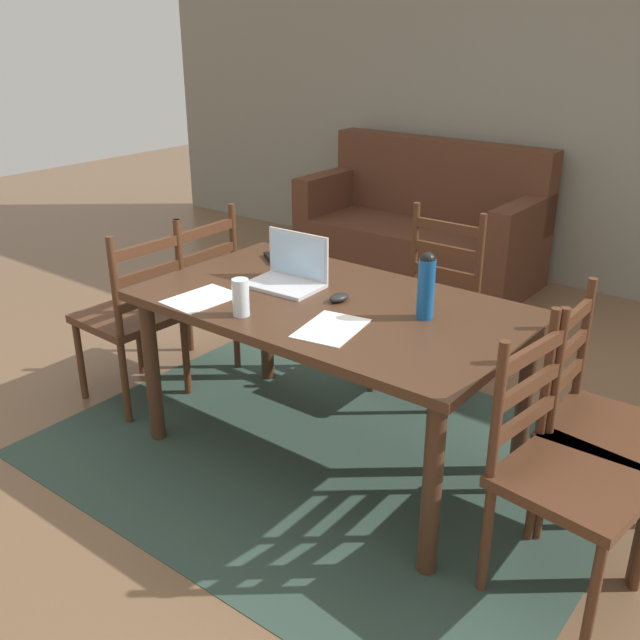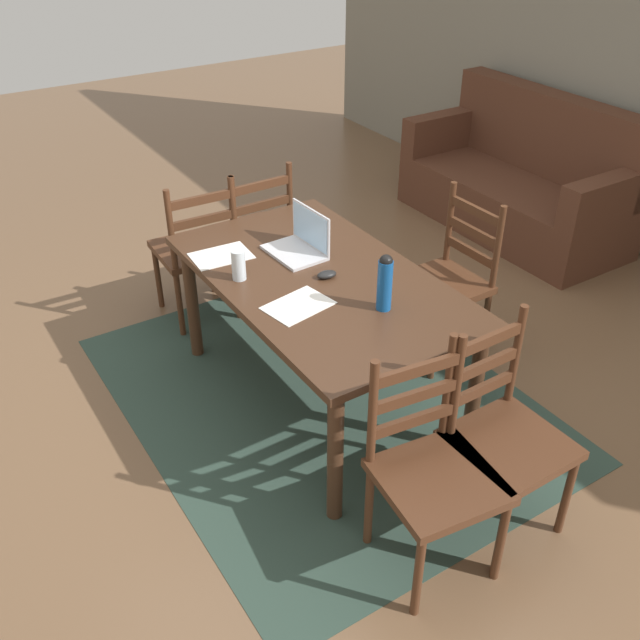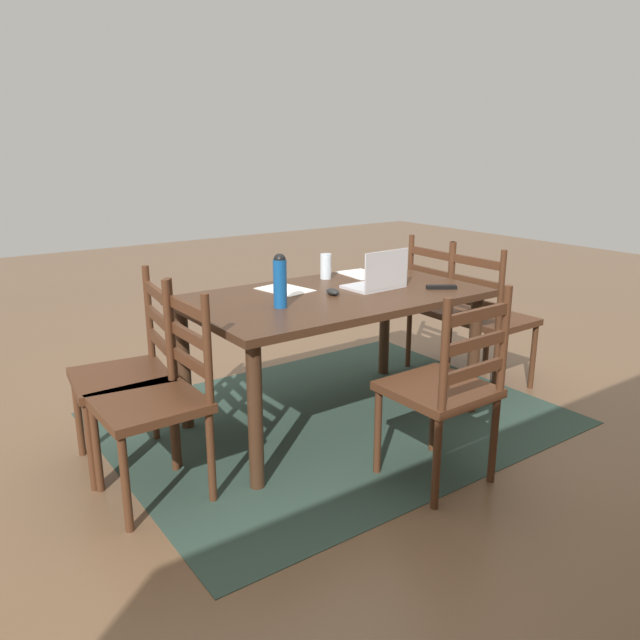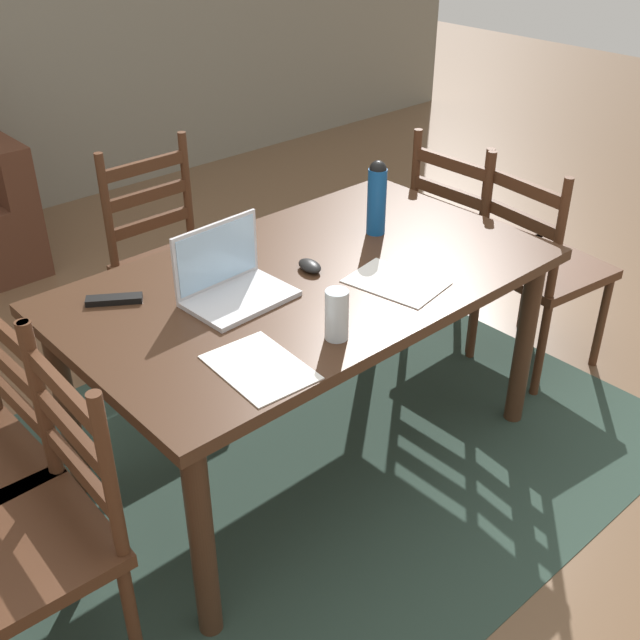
{
  "view_description": "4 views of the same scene",
  "coord_description": "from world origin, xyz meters",
  "px_view_note": "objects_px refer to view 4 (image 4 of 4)",
  "views": [
    {
      "loc": [
        1.69,
        -2.25,
        1.85
      ],
      "look_at": [
        -0.13,
        0.09,
        0.6
      ],
      "focal_mm": 40.46,
      "sensor_mm": 36.0,
      "label": 1
    },
    {
      "loc": [
        2.55,
        -1.63,
        2.47
      ],
      "look_at": [
        -0.05,
        0.03,
        0.46
      ],
      "focal_mm": 40.18,
      "sensor_mm": 36.0,
      "label": 2
    },
    {
      "loc": [
        1.97,
        2.62,
        1.53
      ],
      "look_at": [
        0.11,
        0.03,
        0.62
      ],
      "focal_mm": 34.48,
      "sensor_mm": 36.0,
      "label": 3
    },
    {
      "loc": [
        -1.48,
        -1.7,
        1.94
      ],
      "look_at": [
        0.14,
        0.1,
        0.47
      ],
      "focal_mm": 43.57,
      "sensor_mm": 36.0,
      "label": 4
    }
  ],
  "objects_px": {
    "chair_far_head": "(176,265)",
    "drinking_glass": "(337,315)",
    "dining_table": "(309,299)",
    "laptop": "(230,279)",
    "water_bottle": "(377,196)",
    "computer_mouse": "(310,266)",
    "chair_right_near": "(539,268)",
    "chair_left_near": "(30,540)",
    "tv_remote": "(114,300)",
    "chair_right_far": "(467,240)"
  },
  "relations": [
    {
      "from": "chair_right_far",
      "to": "chair_left_near",
      "type": "height_order",
      "value": "same"
    },
    {
      "from": "dining_table",
      "to": "laptop",
      "type": "relative_size",
      "value": 4.91
    },
    {
      "from": "laptop",
      "to": "chair_right_near",
      "type": "bearing_deg",
      "value": -10.05
    },
    {
      "from": "chair_right_near",
      "to": "chair_left_near",
      "type": "bearing_deg",
      "value": -179.83
    },
    {
      "from": "laptop",
      "to": "drinking_glass",
      "type": "height_order",
      "value": "laptop"
    },
    {
      "from": "dining_table",
      "to": "laptop",
      "type": "height_order",
      "value": "laptop"
    },
    {
      "from": "water_bottle",
      "to": "tv_remote",
      "type": "height_order",
      "value": "water_bottle"
    },
    {
      "from": "water_bottle",
      "to": "tv_remote",
      "type": "xyz_separation_m",
      "value": [
        -0.96,
        0.18,
        -0.13
      ]
    },
    {
      "from": "chair_right_far",
      "to": "drinking_glass",
      "type": "relative_size",
      "value": 6.24
    },
    {
      "from": "laptop",
      "to": "computer_mouse",
      "type": "relative_size",
      "value": 3.3
    },
    {
      "from": "chair_left_near",
      "to": "tv_remote",
      "type": "bearing_deg",
      "value": 40.36
    },
    {
      "from": "computer_mouse",
      "to": "drinking_glass",
      "type": "bearing_deg",
      "value": -113.55
    },
    {
      "from": "water_bottle",
      "to": "computer_mouse",
      "type": "xyz_separation_m",
      "value": [
        -0.37,
        -0.06,
        -0.12
      ]
    },
    {
      "from": "chair_left_near",
      "to": "chair_right_near",
      "type": "xyz_separation_m",
      "value": [
        2.2,
        0.01,
        0.0
      ]
    },
    {
      "from": "dining_table",
      "to": "laptop",
      "type": "bearing_deg",
      "value": 167.68
    },
    {
      "from": "chair_far_head",
      "to": "dining_table",
      "type": "bearing_deg",
      "value": -89.97
    },
    {
      "from": "laptop",
      "to": "chair_left_near",
      "type": "bearing_deg",
      "value": -163.18
    },
    {
      "from": "chair_left_near",
      "to": "drinking_glass",
      "type": "relative_size",
      "value": 6.24
    },
    {
      "from": "chair_left_near",
      "to": "tv_remote",
      "type": "height_order",
      "value": "chair_left_near"
    },
    {
      "from": "laptop",
      "to": "water_bottle",
      "type": "xyz_separation_m",
      "value": [
        0.67,
        0.03,
        0.08
      ]
    },
    {
      "from": "chair_far_head",
      "to": "water_bottle",
      "type": "height_order",
      "value": "water_bottle"
    },
    {
      "from": "chair_right_near",
      "to": "computer_mouse",
      "type": "height_order",
      "value": "chair_right_near"
    },
    {
      "from": "drinking_glass",
      "to": "water_bottle",
      "type": "bearing_deg",
      "value": 35.7
    },
    {
      "from": "chair_right_near",
      "to": "laptop",
      "type": "distance_m",
      "value": 1.44
    },
    {
      "from": "chair_right_far",
      "to": "water_bottle",
      "type": "bearing_deg",
      "value": -171.62
    },
    {
      "from": "chair_far_head",
      "to": "tv_remote",
      "type": "bearing_deg",
      "value": -134.26
    },
    {
      "from": "dining_table",
      "to": "chair_right_far",
      "type": "bearing_deg",
      "value": 9.72
    },
    {
      "from": "chair_right_near",
      "to": "water_bottle",
      "type": "xyz_separation_m",
      "value": [
        -0.7,
        0.27,
        0.43
      ]
    },
    {
      "from": "chair_left_near",
      "to": "drinking_glass",
      "type": "height_order",
      "value": "chair_left_near"
    },
    {
      "from": "chair_right_far",
      "to": "drinking_glass",
      "type": "distance_m",
      "value": 1.44
    },
    {
      "from": "water_bottle",
      "to": "computer_mouse",
      "type": "distance_m",
      "value": 0.4
    },
    {
      "from": "chair_far_head",
      "to": "water_bottle",
      "type": "bearing_deg",
      "value": -62.33
    },
    {
      "from": "chair_right_near",
      "to": "water_bottle",
      "type": "bearing_deg",
      "value": 159.08
    },
    {
      "from": "chair_right_far",
      "to": "tv_remote",
      "type": "relative_size",
      "value": 5.59
    },
    {
      "from": "dining_table",
      "to": "chair_right_far",
      "type": "relative_size",
      "value": 1.71
    },
    {
      "from": "laptop",
      "to": "water_bottle",
      "type": "height_order",
      "value": "water_bottle"
    },
    {
      "from": "dining_table",
      "to": "chair_left_near",
      "type": "xyz_separation_m",
      "value": [
        -1.1,
        -0.19,
        -0.2
      ]
    },
    {
      "from": "chair_right_far",
      "to": "tv_remote",
      "type": "distance_m",
      "value": 1.69
    },
    {
      "from": "tv_remote",
      "to": "chair_right_near",
      "type": "bearing_deg",
      "value": -71.14
    },
    {
      "from": "chair_left_near",
      "to": "laptop",
      "type": "bearing_deg",
      "value": 16.82
    },
    {
      "from": "chair_far_head",
      "to": "tv_remote",
      "type": "distance_m",
      "value": 0.86
    },
    {
      "from": "dining_table",
      "to": "laptop",
      "type": "distance_m",
      "value": 0.32
    },
    {
      "from": "water_bottle",
      "to": "drinking_glass",
      "type": "relative_size",
      "value": 1.79
    },
    {
      "from": "chair_far_head",
      "to": "water_bottle",
      "type": "distance_m",
      "value": 0.96
    },
    {
      "from": "laptop",
      "to": "tv_remote",
      "type": "distance_m",
      "value": 0.36
    },
    {
      "from": "water_bottle",
      "to": "chair_left_near",
      "type": "bearing_deg",
      "value": -169.58
    },
    {
      "from": "chair_right_near",
      "to": "drinking_glass",
      "type": "relative_size",
      "value": 6.24
    },
    {
      "from": "chair_far_head",
      "to": "drinking_glass",
      "type": "bearing_deg",
      "value": -99.31
    },
    {
      "from": "chair_left_near",
      "to": "water_bottle",
      "type": "distance_m",
      "value": 1.58
    },
    {
      "from": "chair_far_head",
      "to": "chair_right_near",
      "type": "xyz_separation_m",
      "value": [
        1.1,
        -1.03,
        0.0
      ]
    }
  ]
}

